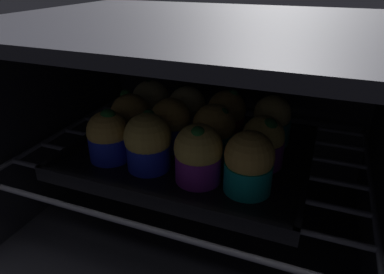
# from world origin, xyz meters

# --- Properties ---
(oven_cavity) EXTENTS (0.59, 0.47, 0.37)m
(oven_cavity) POSITION_xyz_m (0.00, 0.26, 0.17)
(oven_cavity) COLOR black
(oven_cavity) RESTS_ON ground
(oven_rack) EXTENTS (0.55, 0.42, 0.01)m
(oven_rack) POSITION_xyz_m (0.00, 0.22, 0.14)
(oven_rack) COLOR #51515B
(oven_rack) RESTS_ON oven_cavity
(baking_tray) EXTENTS (0.37, 0.30, 0.02)m
(baking_tray) POSITION_xyz_m (0.00, 0.21, 0.15)
(baking_tray) COLOR black
(baking_tray) RESTS_ON oven_rack
(muffin_row0_col0) EXTENTS (0.06, 0.06, 0.08)m
(muffin_row0_col0) POSITION_xyz_m (-0.11, 0.14, 0.19)
(muffin_row0_col0) COLOR #1928B7
(muffin_row0_col0) RESTS_ON baking_tray
(muffin_row0_col1) EXTENTS (0.07, 0.07, 0.09)m
(muffin_row0_col1) POSITION_xyz_m (-0.04, 0.14, 0.19)
(muffin_row0_col1) COLOR #1928B7
(muffin_row0_col1) RESTS_ON baking_tray
(muffin_row0_col2) EXTENTS (0.07, 0.07, 0.09)m
(muffin_row0_col2) POSITION_xyz_m (0.04, 0.13, 0.19)
(muffin_row0_col2) COLOR #7A238C
(muffin_row0_col2) RESTS_ON baking_tray
(muffin_row0_col3) EXTENTS (0.06, 0.06, 0.08)m
(muffin_row0_col3) POSITION_xyz_m (0.11, 0.13, 0.19)
(muffin_row0_col3) COLOR #0C8C84
(muffin_row0_col3) RESTS_ON baking_tray
(muffin_row1_col0) EXTENTS (0.07, 0.07, 0.09)m
(muffin_row1_col0) POSITION_xyz_m (-0.11, 0.21, 0.19)
(muffin_row1_col0) COLOR red
(muffin_row1_col0) RESTS_ON baking_tray
(muffin_row1_col1) EXTENTS (0.06, 0.06, 0.08)m
(muffin_row1_col1) POSITION_xyz_m (-0.04, 0.21, 0.19)
(muffin_row1_col1) COLOR #1928B7
(muffin_row1_col1) RESTS_ON baking_tray
(muffin_row1_col2) EXTENTS (0.07, 0.07, 0.08)m
(muffin_row1_col2) POSITION_xyz_m (0.04, 0.21, 0.19)
(muffin_row1_col2) COLOR #0C8C84
(muffin_row1_col2) RESTS_ON baking_tray
(muffin_row1_col3) EXTENTS (0.06, 0.06, 0.08)m
(muffin_row1_col3) POSITION_xyz_m (0.11, 0.21, 0.19)
(muffin_row1_col3) COLOR #7A238C
(muffin_row1_col3) RESTS_ON baking_tray
(muffin_row2_col0) EXTENTS (0.07, 0.07, 0.08)m
(muffin_row2_col0) POSITION_xyz_m (-0.11, 0.28, 0.19)
(muffin_row2_col0) COLOR #1928B7
(muffin_row2_col0) RESTS_ON baking_tray
(muffin_row2_col1) EXTENTS (0.07, 0.07, 0.08)m
(muffin_row2_col1) POSITION_xyz_m (-0.04, 0.28, 0.19)
(muffin_row2_col1) COLOR silver
(muffin_row2_col1) RESTS_ON baking_tray
(muffin_row2_col2) EXTENTS (0.07, 0.07, 0.09)m
(muffin_row2_col2) POSITION_xyz_m (0.04, 0.28, 0.19)
(muffin_row2_col2) COLOR red
(muffin_row2_col2) RESTS_ON baking_tray
(muffin_row2_col3) EXTENTS (0.06, 0.06, 0.08)m
(muffin_row2_col3) POSITION_xyz_m (0.11, 0.28, 0.19)
(muffin_row2_col3) COLOR #0C8C84
(muffin_row2_col3) RESTS_ON baking_tray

